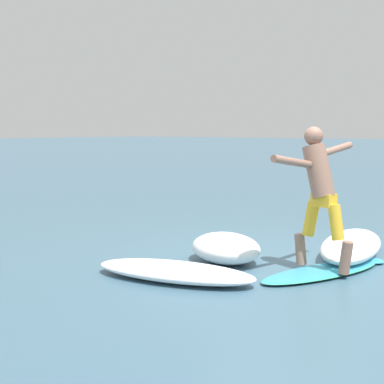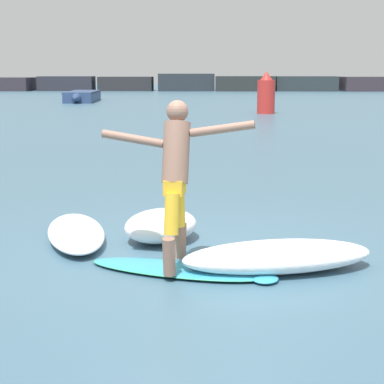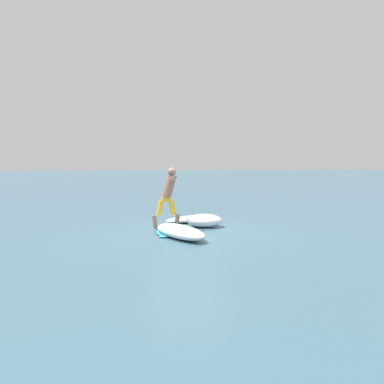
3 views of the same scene
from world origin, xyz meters
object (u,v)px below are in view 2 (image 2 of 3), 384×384
(surfboard, at_px, (178,269))
(surfer, at_px, (176,170))
(channel_marker_buoy, at_px, (266,94))
(fishing_boat_near_jetty, at_px, (82,96))

(surfboard, relative_size, surfer, 1.21)
(surfer, bearing_deg, surfboard, -73.15)
(channel_marker_buoy, bearing_deg, fishing_boat_near_jetty, 133.30)
(surfboard, distance_m, fishing_boat_near_jetty, 39.25)
(surfboard, xyz_separation_m, surfer, (-0.02, 0.08, 1.07))
(surfboard, height_order, channel_marker_buoy, channel_marker_buoy)
(surfboard, bearing_deg, surfer, 106.85)
(surfboard, bearing_deg, fishing_boat_near_jetty, 102.69)
(surfer, xyz_separation_m, fishing_boat_near_jetty, (-8.60, 38.21, -0.72))
(surfboard, xyz_separation_m, fishing_boat_near_jetty, (-8.62, 38.29, 0.35))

